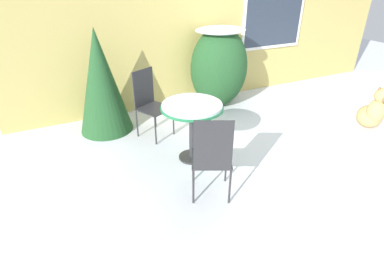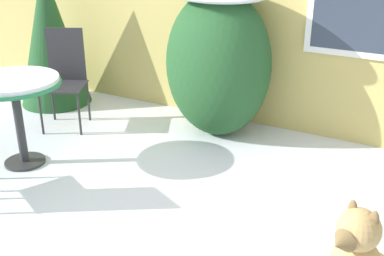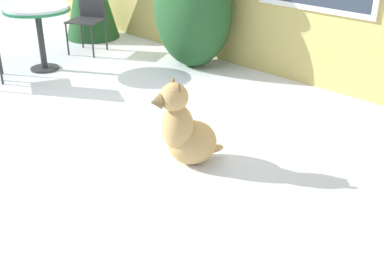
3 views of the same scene
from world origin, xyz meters
name	(u,v)px [view 3 (image 3 of 3)]	position (x,y,z in m)	size (l,w,h in m)	color
ground_plane	(99,109)	(0.00, 0.00, 0.00)	(16.00, 16.00, 0.00)	white
shrub_left	(193,6)	(-0.33, 1.74, 0.77)	(1.07, 0.89, 1.46)	#235128
patio_table	(38,16)	(-1.57, 0.28, 0.69)	(0.81, 0.81, 0.81)	#2D2D30
patio_chair_near_table	(88,13)	(-1.84, 1.19, 0.55)	(0.58, 0.58, 1.03)	#2D2D30
dog	(185,132)	(1.46, -0.16, 0.28)	(0.51, 0.62, 0.74)	tan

